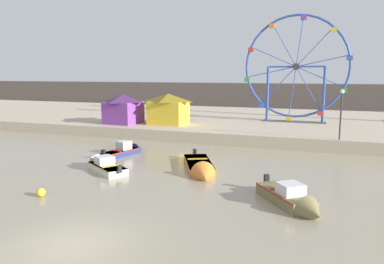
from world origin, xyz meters
The scene contains 12 objects.
ground_plane centered at (0.00, 0.00, 0.00)m, with size 240.00×240.00×0.00m, color gray.
quay_promenade centered at (0.00, 32.28, 0.51)m, with size 110.00×25.22×1.03m, color #B7A88E.
distant_town_skyline centered at (0.00, 56.23, 2.20)m, with size 140.00×3.00×4.40m, color #564C47.
motorboat_olive_wood centered at (7.05, 6.66, 0.35)m, with size 3.69×4.29×1.41m.
motorboat_orange_hull centered at (1.13, 10.90, 0.23)m, with size 3.85×5.77×1.49m.
motorboat_white_red_stripe centered at (-5.03, 9.48, 0.28)m, with size 4.15×3.31×1.32m.
motorboat_navy_blue centered at (-5.92, 13.96, 0.31)m, with size 1.94×4.18×1.33m.
ferris_wheel_blue_frame centered at (5.09, 29.85, 6.59)m, with size 10.67×1.20×11.07m.
carnival_booth_yellow_awning centered at (-6.68, 23.73, 2.63)m, with size 3.91×3.21×3.08m.
carnival_booth_purple_stall centered at (-11.27, 22.76, 2.59)m, with size 3.63×3.70×2.99m.
promenade_lamp_near centered at (9.32, 20.22, 3.56)m, with size 0.32×0.32×3.86m.
mooring_buoy_orange centered at (-4.90, 3.87, 0.22)m, with size 0.44×0.44×0.44m, color yellow.
Camera 1 is at (8.25, -10.12, 6.06)m, focal length 34.49 mm.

